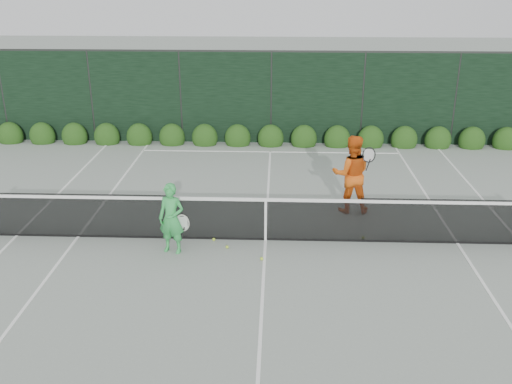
{
  "coord_description": "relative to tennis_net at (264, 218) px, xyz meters",
  "views": [
    {
      "loc": [
        0.23,
        -11.12,
        5.48
      ],
      "look_at": [
        -0.22,
        0.3,
        1.0
      ],
      "focal_mm": 40.0,
      "sensor_mm": 36.0,
      "label": 1
    }
  ],
  "objects": [
    {
      "name": "player_woman",
      "position": [
        -1.88,
        -0.6,
        0.21
      ],
      "size": [
        0.66,
        0.48,
        1.49
      ],
      "rotation": [
        0.0,
        0.0,
        -0.24
      ],
      "color": "green",
      "rests_on": "ground"
    },
    {
      "name": "tennis_net",
      "position": [
        0.0,
        0.0,
        0.0
      ],
      "size": [
        12.9,
        0.1,
        1.07
      ],
      "color": "#113322",
      "rests_on": "ground"
    },
    {
      "name": "court_lines",
      "position": [
        0.02,
        0.0,
        -0.53
      ],
      "size": [
        11.03,
        23.83,
        0.01
      ],
      "color": "white",
      "rests_on": "ground"
    },
    {
      "name": "player_man",
      "position": [
        2.02,
        1.7,
        0.42
      ],
      "size": [
        0.96,
        0.72,
        1.89
      ],
      "rotation": [
        0.0,
        0.0,
        3.15
      ],
      "color": "#E25A13",
      "rests_on": "ground"
    },
    {
      "name": "windscreen_fence",
      "position": [
        0.02,
        -2.71,
        0.98
      ],
      "size": [
        32.0,
        21.07,
        3.06
      ],
      "color": "black",
      "rests_on": "ground"
    },
    {
      "name": "ground",
      "position": [
        0.02,
        0.0,
        -0.53
      ],
      "size": [
        80.0,
        80.0,
        0.0
      ],
      "primitive_type": "plane",
      "color": "gray",
      "rests_on": "ground"
    },
    {
      "name": "hedge_row",
      "position": [
        0.02,
        7.15,
        -0.3
      ],
      "size": [
        31.66,
        0.65,
        0.94
      ],
      "color": "black",
      "rests_on": "ground"
    },
    {
      "name": "tennis_balls",
      "position": [
        -0.54,
        0.11,
        -0.5
      ],
      "size": [
        4.3,
        1.88,
        0.07
      ],
      "color": "#B4D930",
      "rests_on": "ground"
    }
  ]
}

